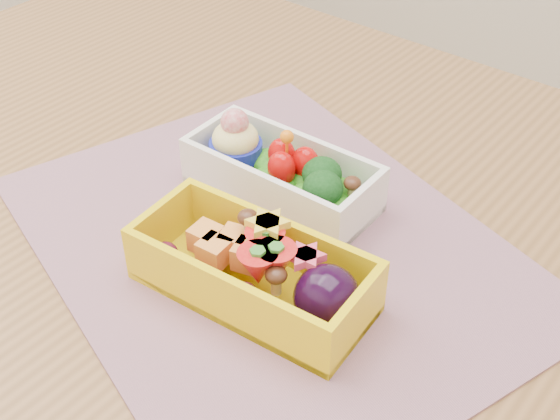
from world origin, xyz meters
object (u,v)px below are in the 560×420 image
Objects in this scene: table at (283,311)px; placemat at (270,244)px; bento_white at (281,173)px; bento_yellow at (257,270)px.

table is 2.67× the size of placemat.
table is 0.14m from bento_white.
placemat is (0.00, -0.02, 0.10)m from table.
bento_white reaches higher than placemat.
table is 0.10m from placemat.
bento_white is at bearing 120.91° from placemat.
bento_white is 0.13m from bento_yellow.
bento_yellow reaches higher than table.
table is at bearing 109.33° from bento_yellow.
placemat is 2.28× the size of bento_yellow.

